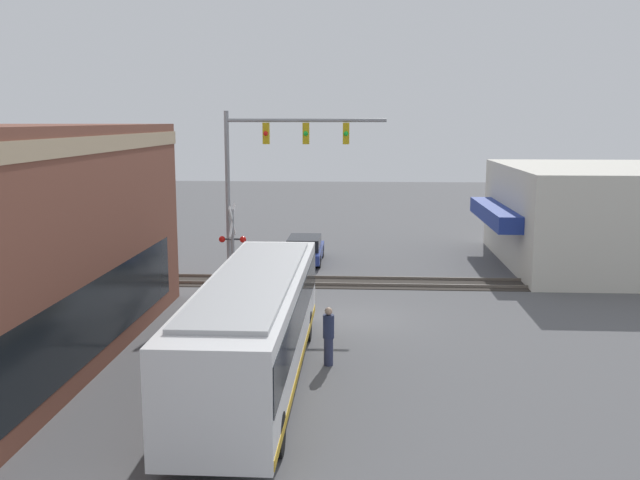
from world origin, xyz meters
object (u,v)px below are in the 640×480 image
object	(u,v)px
crossing_signal	(233,239)
pedestrian_near_bus	(329,336)
parked_car_blue	(305,250)
city_bus	(255,324)

from	to	relation	value
crossing_signal	pedestrian_near_bus	distance (m)	10.30
parked_car_blue	pedestrian_near_bus	bearing A→B (deg)	-172.78
pedestrian_near_bus	parked_car_blue	bearing A→B (deg)	7.22
city_bus	pedestrian_near_bus	distance (m)	2.67
crossing_signal	pedestrian_near_bus	bearing A→B (deg)	-153.53
city_bus	crossing_signal	size ratio (longest dim) A/B	3.25
city_bus	crossing_signal	bearing A→B (deg)	13.43
parked_car_blue	city_bus	bearing A→B (deg)	180.00
crossing_signal	pedestrian_near_bus	size ratio (longest dim) A/B	2.11
parked_car_blue	pedestrian_near_bus	world-z (taller)	pedestrian_near_bus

